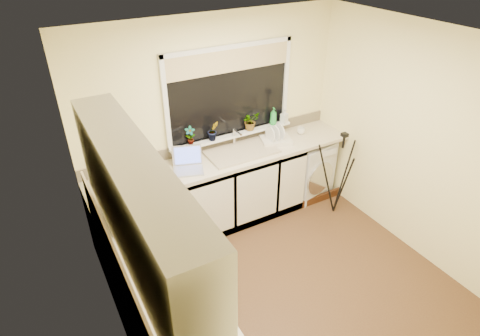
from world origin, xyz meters
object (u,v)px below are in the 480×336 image
at_px(microwave, 128,198).
at_px(soap_bottle_green, 273,116).
at_px(cup_back, 301,131).
at_px(washing_machine, 306,167).
at_px(soap_bottle_clear, 284,116).
at_px(laptop, 188,163).
at_px(glass_jug, 198,329).
at_px(plant_d, 250,121).
at_px(steel_jar, 157,279).
at_px(plant_a, 190,136).
at_px(kettle, 157,242).
at_px(dish_rack, 276,140).
at_px(plant_b, 213,131).
at_px(tripod, 339,174).

xyz_separation_m(microwave, soap_bottle_green, (2.04, 0.69, 0.09)).
xyz_separation_m(microwave, cup_back, (2.38, 0.54, -0.12)).
relative_size(washing_machine, soap_bottle_clear, 4.62).
relative_size(laptop, glass_jug, 2.37).
height_order(plant_d, soap_bottle_clear, plant_d).
distance_m(steel_jar, soap_bottle_clear, 2.81).
bearing_deg(washing_machine, plant_d, 154.01).
bearing_deg(plant_a, plant_d, 0.60).
height_order(laptop, glass_jug, laptop).
distance_m(plant_a, soap_bottle_green, 1.12).
xyz_separation_m(washing_machine, glass_jug, (-2.48, -2.02, 0.59)).
height_order(washing_machine, cup_back, cup_back).
bearing_deg(cup_back, kettle, -153.00).
height_order(soap_bottle_green, soap_bottle_clear, soap_bottle_green).
height_order(microwave, plant_d, plant_d).
relative_size(soap_bottle_green, cup_back, 2.05).
height_order(glass_jug, soap_bottle_clear, soap_bottle_clear).
relative_size(dish_rack, soap_bottle_green, 1.62).
relative_size(laptop, microwave, 0.66).
bearing_deg(steel_jar, soap_bottle_clear, 35.87).
xyz_separation_m(glass_jug, plant_d, (1.72, 2.24, 0.18)).
distance_m(soap_bottle_clear, cup_back, 0.30).
xyz_separation_m(plant_b, soap_bottle_clear, (1.00, 0.00, -0.03)).
xyz_separation_m(washing_machine, soap_bottle_clear, (-0.28, 0.19, 0.74)).
height_order(kettle, dish_rack, kettle).
xyz_separation_m(steel_jar, microwave, (0.07, 0.97, 0.11)).
distance_m(kettle, plant_b, 1.77).
bearing_deg(steel_jar, washing_machine, 29.65).
height_order(washing_machine, plant_d, plant_d).
distance_m(microwave, plant_d, 1.86).
bearing_deg(glass_jug, kettle, 87.33).
relative_size(tripod, microwave, 1.87).
bearing_deg(laptop, soap_bottle_green, 29.69).
bearing_deg(plant_d, glass_jug, -127.53).
xyz_separation_m(plant_b, plant_d, (0.52, 0.03, -0.00)).
relative_size(plant_a, cup_back, 2.06).
bearing_deg(steel_jar, soap_bottle_green, 38.07).
relative_size(glass_jug, soap_bottle_clear, 0.99).
relative_size(kettle, dish_rack, 0.64).
relative_size(dish_rack, plant_d, 1.56).
height_order(washing_machine, steel_jar, steel_jar).
height_order(dish_rack, microwave, microwave).
xyz_separation_m(kettle, dish_rack, (1.93, 1.15, -0.09)).
distance_m(tripod, plant_d, 1.28).
distance_m(washing_machine, laptop, 1.80).
bearing_deg(microwave, steel_jar, 177.42).
xyz_separation_m(laptop, plant_d, (0.94, 0.24, 0.20)).
xyz_separation_m(kettle, soap_bottle_green, (2.00, 1.34, 0.15)).
distance_m(laptop, plant_b, 0.52).
height_order(soap_bottle_green, cup_back, soap_bottle_green).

